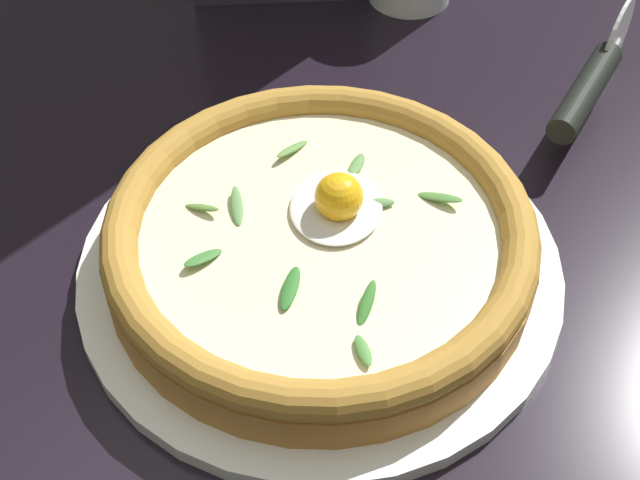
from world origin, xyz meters
name	(u,v)px	position (x,y,z in m)	size (l,w,h in m)	color
ground_plane	(277,235)	(0.00, 0.00, -0.01)	(2.40, 2.40, 0.03)	black
pizza_plate	(320,266)	(0.04, 0.04, 0.01)	(0.32, 0.32, 0.01)	white
pizza	(320,238)	(0.04, 0.04, 0.03)	(0.28, 0.28, 0.06)	#B77835
pizza_cutter	(593,79)	(-0.14, 0.22, 0.04)	(0.16, 0.08, 0.07)	silver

